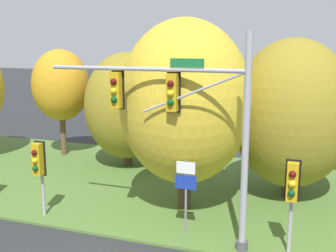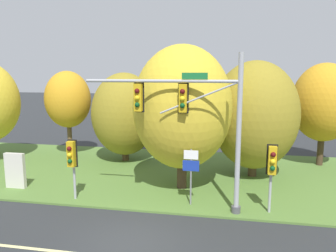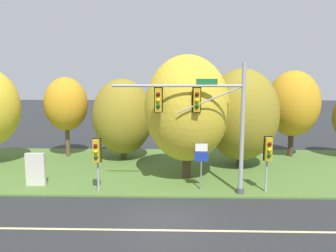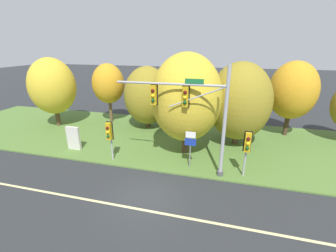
{
  "view_description": "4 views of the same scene",
  "coord_description": "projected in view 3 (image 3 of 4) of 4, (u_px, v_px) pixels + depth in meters",
  "views": [
    {
      "loc": [
        5.94,
        -9.66,
        6.74
      ],
      "look_at": [
        0.99,
        4.24,
        3.77
      ],
      "focal_mm": 45.0,
      "sensor_mm": 36.0,
      "label": 1
    },
    {
      "loc": [
        3.54,
        -10.94,
        6.26
      ],
      "look_at": [
        0.69,
        4.15,
        3.71
      ],
      "focal_mm": 35.0,
      "sensor_mm": 36.0,
      "label": 2
    },
    {
      "loc": [
        0.53,
        -13.98,
        6.25
      ],
      "look_at": [
        0.03,
        4.54,
        3.54
      ],
      "focal_mm": 35.0,
      "sensor_mm": 36.0,
      "label": 3
    },
    {
      "loc": [
        3.88,
        -10.02,
        8.03
      ],
      "look_at": [
        0.14,
        4.35,
        2.69
      ],
      "focal_mm": 24.0,
      "sensor_mm": 36.0,
      "label": 4
    }
  ],
  "objects": [
    {
      "name": "tree_tall_centre",
      "position": [
        242.0,
        115.0,
        22.53
      ],
      "size": [
        5.04,
        5.04,
        6.81
      ],
      "color": "#4C3823",
      "rests_on": "grass_verge"
    },
    {
      "name": "tree_behind_signpost",
      "position": [
        123.0,
        117.0,
        24.76
      ],
      "size": [
        4.54,
        4.54,
        6.12
      ],
      "color": "#4C3823",
      "rests_on": "grass_verge"
    },
    {
      "name": "tree_left_of_mast",
      "position": [
        66.0,
        104.0,
        25.44
      ],
      "size": [
        3.31,
        3.31,
        6.23
      ],
      "color": "brown",
      "rests_on": "grass_verge"
    },
    {
      "name": "pedestrian_signal_further_along",
      "position": [
        268.0,
        152.0,
        17.42
      ],
      "size": [
        0.46,
        0.55,
        3.09
      ],
      "color": "#9EA0A5",
      "rests_on": "grass_verge"
    },
    {
      "name": "route_sign_post",
      "position": [
        201.0,
        159.0,
        17.96
      ],
      "size": [
        0.76,
        0.08,
        2.66
      ],
      "color": "slate",
      "rests_on": "grass_verge"
    },
    {
      "name": "pedestrian_signal_near_kerb",
      "position": [
        97.0,
        154.0,
        17.54
      ],
      "size": [
        0.46,
        0.55,
        2.98
      ],
      "color": "#9EA0A5",
      "rests_on": "grass_verge"
    },
    {
      "name": "lane_stripe",
      "position": [
        164.0,
        230.0,
        13.56
      ],
      "size": [
        36.0,
        0.16,
        0.01
      ],
      "primitive_type": "cube",
      "color": "beige",
      "rests_on": "ground"
    },
    {
      "name": "tree_mid_verge",
      "position": [
        187.0,
        109.0,
        19.78
      ],
      "size": [
        5.13,
        5.13,
        7.55
      ],
      "color": "#423021",
      "rests_on": "grass_verge"
    },
    {
      "name": "ground_plane",
      "position": [
        165.0,
        218.0,
        14.75
      ],
      "size": [
        160.0,
        160.0,
        0.0
      ],
      "primitive_type": "plane",
      "color": "#282B2D"
    },
    {
      "name": "grass_verge",
      "position": [
        169.0,
        168.0,
        22.9
      ],
      "size": [
        48.0,
        11.5,
        0.1
      ],
      "primitive_type": "cube",
      "color": "#517533",
      "rests_on": "ground"
    },
    {
      "name": "tree_right_far",
      "position": [
        293.0,
        104.0,
        25.5
      ],
      "size": [
        4.08,
        4.08,
        6.74
      ],
      "color": "#423021",
      "rests_on": "grass_verge"
    },
    {
      "name": "traffic_signal_mast",
      "position": [
        207.0,
        114.0,
        17.05
      ],
      "size": [
        7.0,
        0.49,
        6.96
      ],
      "color": "#9EA0A5",
      "rests_on": "grass_verge"
    },
    {
      "name": "info_kiosk",
      "position": [
        36.0,
        169.0,
        18.83
      ],
      "size": [
        1.1,
        0.24,
        1.9
      ],
      "color": "beige",
      "rests_on": "grass_verge"
    }
  ]
}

